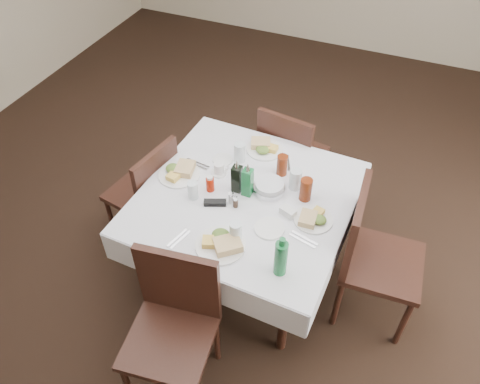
% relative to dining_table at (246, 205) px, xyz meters
% --- Properties ---
extents(ground_plane, '(7.00, 7.00, 0.00)m').
position_rel_dining_table_xyz_m(ground_plane, '(-0.16, 0.22, -0.68)').
color(ground_plane, black).
extents(room_shell, '(6.04, 7.04, 2.80)m').
position_rel_dining_table_xyz_m(room_shell, '(-0.16, 0.22, 1.03)').
color(room_shell, '#C0B293').
rests_on(room_shell, ground).
extents(dining_table, '(1.35, 1.35, 0.76)m').
position_rel_dining_table_xyz_m(dining_table, '(0.00, 0.00, 0.00)').
color(dining_table, black).
rests_on(dining_table, ground).
extents(chair_north, '(0.51, 0.51, 0.93)m').
position_rel_dining_table_xyz_m(chair_north, '(0.04, 0.78, -0.15)').
color(chair_north, black).
rests_on(chair_north, ground).
extents(chair_south, '(0.52, 0.52, 0.98)m').
position_rel_dining_table_xyz_m(chair_south, '(-0.08, -0.85, -0.12)').
color(chair_south, black).
rests_on(chair_south, ground).
extents(chair_east, '(0.51, 0.51, 1.02)m').
position_rel_dining_table_xyz_m(chair_east, '(0.82, 0.02, -0.10)').
color(chair_east, black).
rests_on(chair_east, ground).
extents(chair_west, '(0.49, 0.49, 0.90)m').
position_rel_dining_table_xyz_m(chair_west, '(-0.76, 0.02, -0.16)').
color(chair_west, black).
rests_on(chair_west, ground).
extents(meal_north, '(0.26, 0.26, 0.06)m').
position_rel_dining_table_xyz_m(meal_north, '(-0.06, 0.47, 0.10)').
color(meal_north, white).
rests_on(meal_north, dining_table).
extents(meal_south, '(0.29, 0.29, 0.06)m').
position_rel_dining_table_xyz_m(meal_south, '(0.03, -0.43, 0.11)').
color(meal_south, white).
rests_on(meal_south, dining_table).
extents(meal_east, '(0.24, 0.24, 0.05)m').
position_rel_dining_table_xyz_m(meal_east, '(0.45, -0.04, 0.10)').
color(meal_east, white).
rests_on(meal_east, dining_table).
extents(meal_west, '(0.28, 0.28, 0.06)m').
position_rel_dining_table_xyz_m(meal_west, '(-0.48, 0.02, 0.11)').
color(meal_west, white).
rests_on(meal_west, dining_table).
extents(side_plate_a, '(0.14, 0.14, 0.01)m').
position_rel_dining_table_xyz_m(side_plate_a, '(-0.28, 0.26, 0.09)').
color(side_plate_a, white).
rests_on(side_plate_a, dining_table).
extents(side_plate_b, '(0.18, 0.18, 0.01)m').
position_rel_dining_table_xyz_m(side_plate_b, '(0.23, -0.21, 0.09)').
color(side_plate_b, white).
rests_on(side_plate_b, dining_table).
extents(water_n, '(0.08, 0.08, 0.14)m').
position_rel_dining_table_xyz_m(water_n, '(-0.17, 0.30, 0.15)').
color(water_n, silver).
rests_on(water_n, dining_table).
extents(water_s, '(0.07, 0.07, 0.13)m').
position_rel_dining_table_xyz_m(water_s, '(0.08, -0.35, 0.15)').
color(water_s, silver).
rests_on(water_s, dining_table).
extents(water_e, '(0.08, 0.08, 0.14)m').
position_rel_dining_table_xyz_m(water_e, '(0.26, 0.19, 0.15)').
color(water_e, silver).
rests_on(water_e, dining_table).
extents(water_w, '(0.07, 0.07, 0.12)m').
position_rel_dining_table_xyz_m(water_w, '(-0.30, -0.14, 0.14)').
color(water_w, silver).
rests_on(water_w, dining_table).
extents(iced_tea_a, '(0.07, 0.07, 0.15)m').
position_rel_dining_table_xyz_m(iced_tea_a, '(0.14, 0.28, 0.16)').
color(iced_tea_a, maroon).
rests_on(iced_tea_a, dining_table).
extents(iced_tea_b, '(0.08, 0.08, 0.16)m').
position_rel_dining_table_xyz_m(iced_tea_b, '(0.35, 0.12, 0.16)').
color(iced_tea_b, maroon).
rests_on(iced_tea_b, dining_table).
extents(bread_basket, '(0.20, 0.20, 0.07)m').
position_rel_dining_table_xyz_m(bread_basket, '(0.12, 0.10, 0.11)').
color(bread_basket, silver).
rests_on(bread_basket, dining_table).
extents(oil_cruet_dark, '(0.06, 0.06, 0.25)m').
position_rel_dining_table_xyz_m(oil_cruet_dark, '(-0.07, 0.03, 0.19)').
color(oil_cruet_dark, black).
rests_on(oil_cruet_dark, dining_table).
extents(oil_cruet_green, '(0.06, 0.06, 0.25)m').
position_rel_dining_table_xyz_m(oil_cruet_green, '(0.00, 0.02, 0.19)').
color(oil_cruet_green, '#176B34').
rests_on(oil_cruet_green, dining_table).
extents(ketchup_bottle, '(0.05, 0.05, 0.12)m').
position_rel_dining_table_xyz_m(ketchup_bottle, '(-0.23, -0.04, 0.14)').
color(ketchup_bottle, '#B81902').
rests_on(ketchup_bottle, dining_table).
extents(salt_shaker, '(0.03, 0.03, 0.08)m').
position_rel_dining_table_xyz_m(salt_shaker, '(-0.06, -0.09, 0.12)').
color(salt_shaker, white).
rests_on(salt_shaker, dining_table).
extents(pepper_shaker, '(0.03, 0.03, 0.07)m').
position_rel_dining_table_xyz_m(pepper_shaker, '(-0.02, -0.11, 0.12)').
color(pepper_shaker, '#38261A').
rests_on(pepper_shaker, dining_table).
extents(coffee_mug, '(0.12, 0.11, 0.08)m').
position_rel_dining_table_xyz_m(coffee_mug, '(-0.24, 0.13, 0.12)').
color(coffee_mug, white).
rests_on(coffee_mug, dining_table).
extents(sunglasses, '(0.15, 0.09, 0.03)m').
position_rel_dining_table_xyz_m(sunglasses, '(-0.15, -0.15, 0.10)').
color(sunglasses, black).
rests_on(sunglasses, dining_table).
extents(green_bottle, '(0.07, 0.07, 0.27)m').
position_rel_dining_table_xyz_m(green_bottle, '(0.39, -0.47, 0.20)').
color(green_bottle, '#176B34').
rests_on(green_bottle, dining_table).
extents(sugar_caddy, '(0.11, 0.09, 0.05)m').
position_rel_dining_table_xyz_m(sugar_caddy, '(0.30, -0.05, 0.11)').
color(sugar_caddy, white).
rests_on(sugar_caddy, dining_table).
extents(cutlery_n, '(0.10, 0.17, 0.01)m').
position_rel_dining_table_xyz_m(cutlery_n, '(0.14, 0.40, 0.09)').
color(cutlery_n, silver).
rests_on(cutlery_n, dining_table).
extents(cutlery_s, '(0.08, 0.17, 0.01)m').
position_rel_dining_table_xyz_m(cutlery_s, '(-0.22, -0.48, 0.09)').
color(cutlery_s, silver).
rests_on(cutlery_s, dining_table).
extents(cutlery_e, '(0.18, 0.08, 0.01)m').
position_rel_dining_table_xyz_m(cutlery_e, '(0.44, -0.21, 0.09)').
color(cutlery_e, silver).
rests_on(cutlery_e, dining_table).
extents(cutlery_w, '(0.19, 0.07, 0.01)m').
position_rel_dining_table_xyz_m(cutlery_w, '(-0.42, 0.15, 0.09)').
color(cutlery_w, silver).
rests_on(cutlery_w, dining_table).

